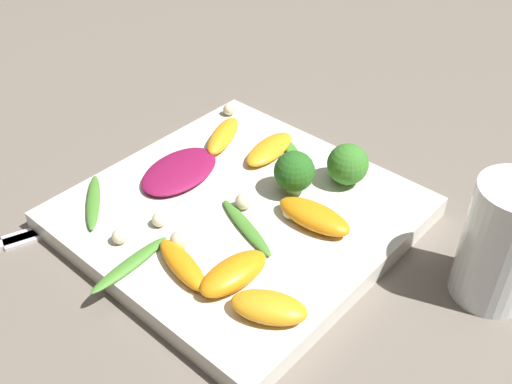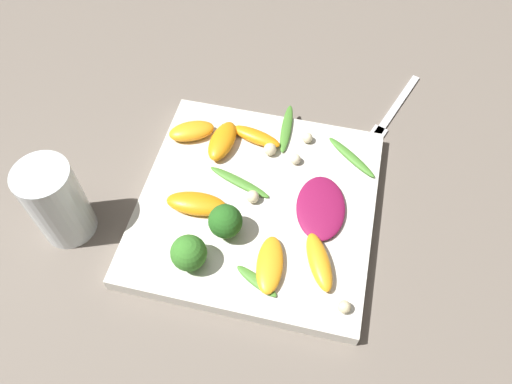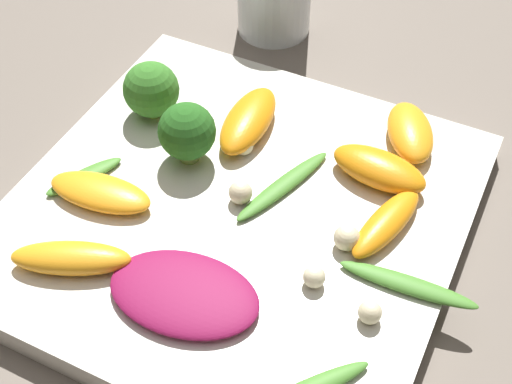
{
  "view_description": "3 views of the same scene",
  "coord_description": "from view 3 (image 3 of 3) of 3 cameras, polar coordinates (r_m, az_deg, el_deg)",
  "views": [
    {
      "loc": [
        0.32,
        -0.34,
        0.41
      ],
      "look_at": [
        0.02,
        0.01,
        0.05
      ],
      "focal_mm": 42.0,
      "sensor_mm": 36.0,
      "label": 1
    },
    {
      "loc": [
        -0.08,
        0.34,
        0.57
      ],
      "look_at": [
        0.0,
        -0.01,
        0.03
      ],
      "focal_mm": 35.0,
      "sensor_mm": 36.0,
      "label": 2
    },
    {
      "loc": [
        -0.29,
        -0.16,
        0.4
      ],
      "look_at": [
        0.0,
        -0.01,
        0.04
      ],
      "focal_mm": 50.0,
      "sensor_mm": 36.0,
      "label": 3
    }
  ],
  "objects": [
    {
      "name": "ground_plane",
      "position": [
        0.52,
        -1.47,
        -2.72
      ],
      "size": [
        2.4,
        2.4,
        0.0
      ],
      "primitive_type": "plane",
      "color": "#6B6056"
    },
    {
      "name": "plate",
      "position": [
        0.51,
        -1.5,
        -1.93
      ],
      "size": [
        0.31,
        0.31,
        0.02
      ],
      "color": "silver",
      "rests_on": "ground_plane"
    },
    {
      "name": "radicchio_leaf_0",
      "position": [
        0.45,
        -5.77,
        -8.07
      ],
      "size": [
        0.07,
        0.1,
        0.01
      ],
      "color": "maroon",
      "rests_on": "plate"
    },
    {
      "name": "orange_segment_0",
      "position": [
        0.48,
        -14.59,
        -5.14
      ],
      "size": [
        0.06,
        0.08,
        0.02
      ],
      "color": "orange",
      "rests_on": "plate"
    },
    {
      "name": "orange_segment_1",
      "position": [
        0.55,
        -0.62,
        5.75
      ],
      "size": [
        0.08,
        0.04,
        0.02
      ],
      "color": "orange",
      "rests_on": "plate"
    },
    {
      "name": "orange_segment_2",
      "position": [
        0.55,
        12.23,
        4.71
      ],
      "size": [
        0.07,
        0.06,
        0.02
      ],
      "color": "orange",
      "rests_on": "plate"
    },
    {
      "name": "orange_segment_3",
      "position": [
        0.49,
        10.38,
        -2.46
      ],
      "size": [
        0.08,
        0.04,
        0.02
      ],
      "color": "orange",
      "rests_on": "plate"
    },
    {
      "name": "orange_segment_4",
      "position": [
        0.51,
        -12.35,
        -0.03
      ],
      "size": [
        0.04,
        0.08,
        0.01
      ],
      "color": "orange",
      "rests_on": "plate"
    },
    {
      "name": "orange_segment_5",
      "position": [
        0.52,
        9.82,
        1.84
      ],
      "size": [
        0.04,
        0.07,
        0.02
      ],
      "color": "orange",
      "rests_on": "plate"
    },
    {
      "name": "broccoli_floret_0",
      "position": [
        0.56,
        -8.38,
        8.08
      ],
      "size": [
        0.04,
        0.04,
        0.05
      ],
      "color": "#7A9E51",
      "rests_on": "plate"
    },
    {
      "name": "broccoli_floret_1",
      "position": [
        0.52,
        -5.54,
        4.79
      ],
      "size": [
        0.04,
        0.04,
        0.05
      ],
      "color": "#7A9E51",
      "rests_on": "plate"
    },
    {
      "name": "arugula_sprig_0",
      "position": [
        0.53,
        -13.58,
        1.23
      ],
      "size": [
        0.06,
        0.04,
        0.01
      ],
      "color": "#47842D",
      "rests_on": "plate"
    },
    {
      "name": "arugula_sprig_2",
      "position": [
        0.47,
        12.05,
        -7.26
      ],
      "size": [
        0.02,
        0.09,
        0.01
      ],
      "color": "#47842D",
      "rests_on": "plate"
    },
    {
      "name": "arugula_sprig_3",
      "position": [
        0.51,
        2.2,
        0.53
      ],
      "size": [
        0.09,
        0.04,
        0.01
      ],
      "color": "#47842D",
      "rests_on": "plate"
    },
    {
      "name": "macadamia_nut_0",
      "position": [
        0.47,
        7.28,
        -3.63
      ],
      "size": [
        0.02,
        0.02,
        0.02
      ],
      "color": "beige",
      "rests_on": "plate"
    },
    {
      "name": "macadamia_nut_1",
      "position": [
        0.46,
        4.67,
        -6.77
      ],
      "size": [
        0.01,
        0.01,
        0.01
      ],
      "color": "beige",
      "rests_on": "plate"
    },
    {
      "name": "macadamia_nut_2",
      "position": [
        0.5,
        -1.53,
        0.07
      ],
      "size": [
        0.02,
        0.02,
        0.02
      ],
      "color": "beige",
      "rests_on": "plate"
    },
    {
      "name": "macadamia_nut_3",
      "position": [
        0.44,
        9.1,
        -9.48
      ],
      "size": [
        0.02,
        0.02,
        0.02
      ],
      "color": "beige",
      "rests_on": "plate"
    },
    {
      "name": "macadamia_nut_5",
      "position": [
        0.53,
        -0.98,
        3.73
      ],
      "size": [
        0.01,
        0.01,
        0.01
      ],
      "color": "beige",
      "rests_on": "plate"
    }
  ]
}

